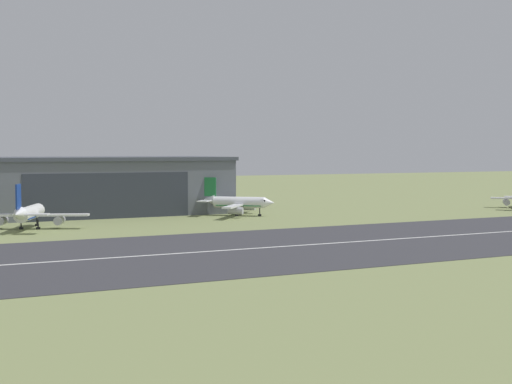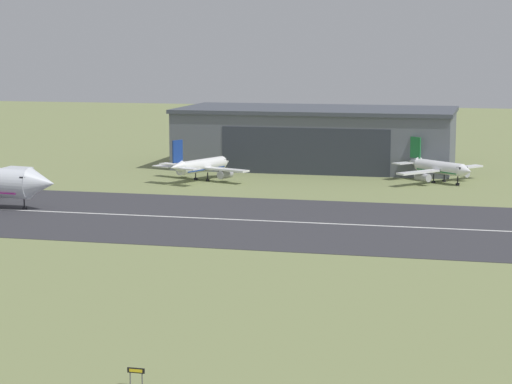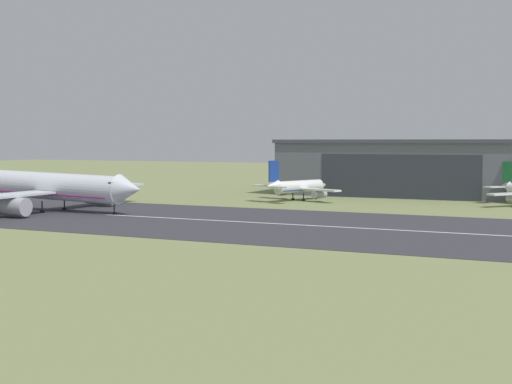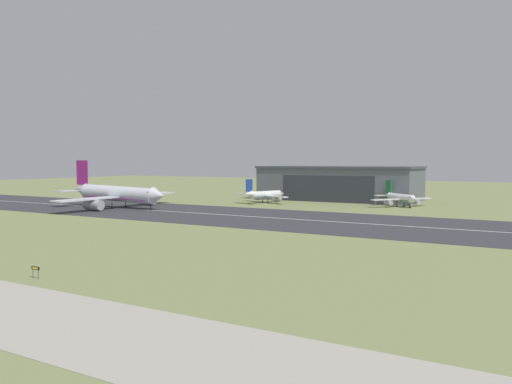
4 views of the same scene
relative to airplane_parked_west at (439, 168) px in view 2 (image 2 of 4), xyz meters
The scene contains 7 objects.
ground_plane 113.12m from the airplane_parked_west, 90.94° to the right, with size 733.59×733.59×0.00m, color #7A8451.
runway_strip 54.93m from the airplane_parked_west, 91.93° to the right, with size 493.59×47.52×0.06m, color #333338.
runway_centreline 54.93m from the airplane_parked_west, 91.93° to the right, with size 444.23×0.70×0.01m, color silver.
hangar_building 36.82m from the airplane_parked_west, 146.12° to the left, with size 65.57×30.98×14.25m.
airplane_parked_west is the anchor object (origin of this frame).
airplane_parked_east 51.27m from the airplane_parked_west, 169.36° to the right, with size 22.60×20.67×9.47m.
runway_sign 137.97m from the airplane_parked_west, 97.38° to the right, with size 1.58×0.13×1.67m.
Camera 2 is at (14.15, -44.11, 29.67)m, focal length 70.00 mm.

